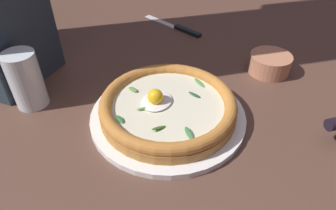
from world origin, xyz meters
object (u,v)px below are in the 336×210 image
object	(u,v)px
table_knife	(180,28)
side_bowl	(270,64)
pizza	(168,106)
drinking_glass	(27,84)

from	to	relation	value
table_knife	side_bowl	bearing A→B (deg)	73.47
pizza	side_bowl	size ratio (longest dim) A/B	2.72
pizza	drinking_glass	bearing A→B (deg)	-67.55
side_bowl	pizza	bearing A→B (deg)	-23.38
pizza	table_knife	size ratio (longest dim) A/B	1.20
pizza	table_knife	bearing A→B (deg)	-153.25
drinking_glass	table_knife	bearing A→B (deg)	169.86
pizza	side_bowl	xyz separation A→B (m)	(-0.26, 0.11, -0.01)
pizza	drinking_glass	world-z (taller)	drinking_glass
side_bowl	drinking_glass	distance (m)	0.53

